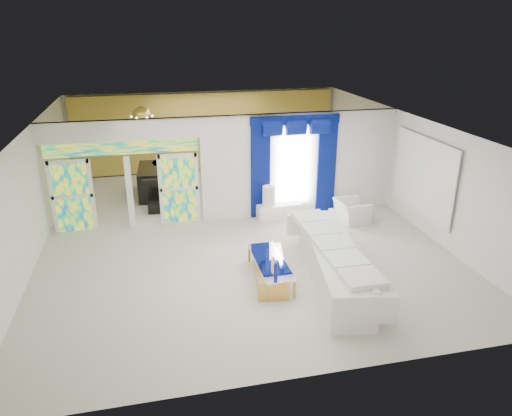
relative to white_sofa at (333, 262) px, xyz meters
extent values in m
plane|color=#B7AF9E|center=(-1.62, 3.07, -0.40)|extent=(12.00, 12.00, 0.00)
cube|color=white|center=(0.53, 4.07, 1.10)|extent=(5.70, 0.18, 3.00)
cube|color=white|center=(-4.47, 4.07, 2.32)|extent=(4.30, 0.18, 0.55)
cube|color=#994C3F|center=(-5.89, 4.07, 0.60)|extent=(0.95, 0.04, 2.00)
cube|color=#994C3F|center=(-3.04, 4.07, 0.60)|extent=(0.95, 0.04, 2.00)
cube|color=#994C3F|center=(-4.47, 4.07, 1.85)|extent=(4.00, 0.05, 0.35)
cube|color=white|center=(0.28, 3.97, 1.05)|extent=(1.00, 0.02, 2.30)
cube|color=#04104A|center=(-0.72, 3.94, 1.00)|extent=(0.55, 0.10, 2.80)
cube|color=#04104A|center=(1.28, 3.94, 1.00)|extent=(0.55, 0.10, 2.80)
cube|color=#04104A|center=(0.28, 3.94, 2.42)|extent=(2.60, 0.12, 0.25)
cube|color=white|center=(3.32, 2.07, 1.15)|extent=(0.04, 2.70, 1.90)
cube|color=#B2862A|center=(-1.62, 8.97, 1.10)|extent=(9.70, 0.12, 2.90)
cube|color=silver|center=(0.00, 0.00, 0.00)|extent=(1.61, 4.30, 0.80)
cube|color=gold|center=(-1.35, 0.30, -0.19)|extent=(0.95, 1.99, 0.42)
cube|color=white|center=(-0.23, 3.71, -0.19)|extent=(1.28, 0.49, 0.42)
cylinder|color=silver|center=(-0.53, 3.71, 0.31)|extent=(0.36, 0.36, 0.58)
imported|color=silver|center=(1.77, 3.02, -0.09)|extent=(0.90, 1.02, 0.62)
cube|color=black|center=(-3.47, 6.55, 0.07)|extent=(1.52, 1.94, 0.95)
cube|color=black|center=(-3.47, 4.95, -0.24)|extent=(0.97, 0.42, 0.32)
cube|color=#A07350|center=(-6.10, 5.57, -0.01)|extent=(0.60, 0.56, 0.79)
sphere|color=gold|center=(-3.92, 6.47, 2.25)|extent=(0.60, 0.60, 0.60)
cylinder|color=silver|center=(-1.34, 0.08, 0.10)|extent=(0.10, 0.10, 0.16)
cylinder|color=navy|center=(-1.39, -0.29, 0.14)|extent=(0.09, 0.09, 0.23)
cylinder|color=navy|center=(-1.40, 0.34, 0.14)|extent=(0.08, 0.08, 0.24)
camera|label=1|loc=(-3.75, -8.84, 4.98)|focal=33.62mm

